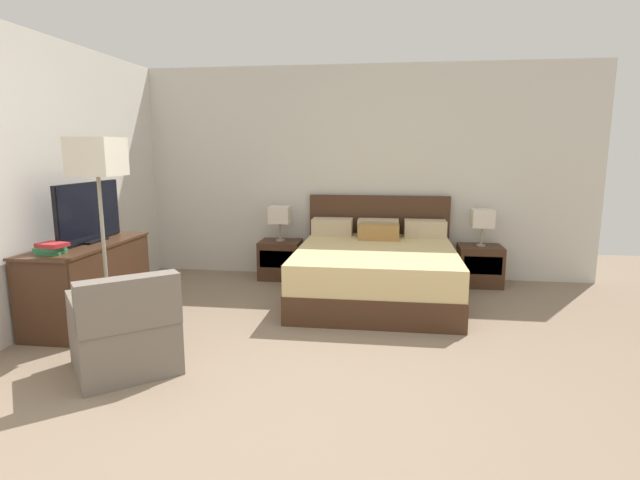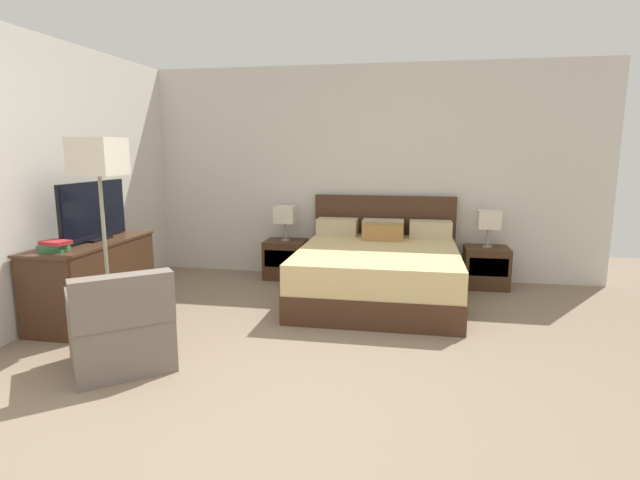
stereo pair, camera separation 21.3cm
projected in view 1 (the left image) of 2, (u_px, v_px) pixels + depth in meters
The scene contains 15 objects.
ground_plane at pixel (286, 419), 3.02m from camera, with size 10.78×10.78×0.00m, color #84705B.
wall_back at pixel (343, 173), 6.32m from camera, with size 6.23×0.06×2.64m, color beige.
wall_left at pixel (46, 182), 4.59m from camera, with size 0.06×5.39×2.64m, color beige.
bed at pixel (376, 270), 5.46m from camera, with size 1.74×1.97×1.05m.
nightstand_left at pixel (281, 259), 6.32m from camera, with size 0.51×0.43×0.48m.
nightstand_right at pixel (480, 265), 5.98m from camera, with size 0.51×0.43×0.48m.
table_lamp_left at pixel (280, 215), 6.22m from camera, with size 0.25×0.25×0.44m.
table_lamp_right at pixel (482, 219), 5.89m from camera, with size 0.25×0.25×0.44m.
dresser at pixel (89, 281), 4.74m from camera, with size 0.54×1.41×0.74m.
tv at pixel (89, 213), 4.71m from camera, with size 0.18×0.97×0.57m.
book_red_cover at pixel (52, 252), 4.21m from camera, with size 0.19×0.17×0.03m, color #2D7042.
book_blue_cover at pixel (50, 249), 4.20m from camera, with size 0.19×0.18×0.03m, color #2D7042.
book_small_top at pixel (52, 245), 4.19m from camera, with size 0.23×0.17×0.03m, color #B7282D.
armchair_by_window at pixel (125, 334), 3.65m from camera, with size 0.96×0.97×0.76m.
floor_lamp at pixel (98, 168), 4.08m from camera, with size 0.36×0.36×1.71m.
Camera 1 is at (0.59, -2.72, 1.61)m, focal length 28.00 mm.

